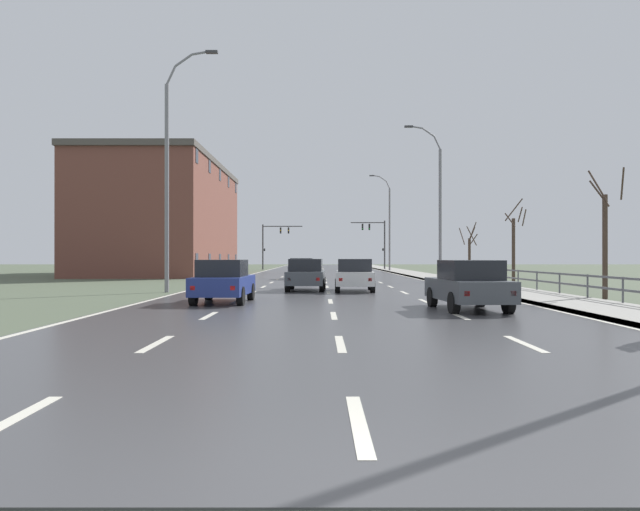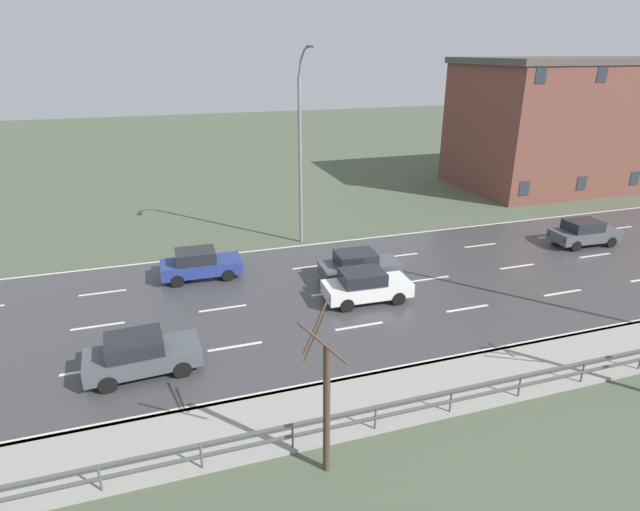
% 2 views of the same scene
% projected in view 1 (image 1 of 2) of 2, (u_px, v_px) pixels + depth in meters
% --- Properties ---
extents(ground_plane, '(160.00, 160.00, 0.12)m').
position_uv_depth(ground_plane, '(326.00, 277.00, 51.94)').
color(ground_plane, '#4C5642').
extents(road_asphalt_strip, '(14.00, 120.00, 0.03)m').
position_uv_depth(road_asphalt_strip, '(326.00, 272.00, 63.93)').
color(road_asphalt_strip, '#3D3D3F').
rests_on(road_asphalt_strip, ground).
extents(sidewalk_right, '(3.00, 120.00, 0.12)m').
position_uv_depth(sidewalk_right, '(404.00, 272.00, 63.91)').
color(sidewalk_right, gray).
rests_on(sidewalk_right, ground).
extents(guardrail, '(0.07, 32.07, 1.00)m').
position_uv_depth(guardrail, '(562.00, 279.00, 25.48)').
color(guardrail, '#515459').
rests_on(guardrail, ground).
extents(street_lamp_midground, '(2.47, 0.24, 10.43)m').
position_uv_depth(street_lamp_midground, '(440.00, 205.00, 39.64)').
color(street_lamp_midground, slate).
rests_on(street_lamp_midground, ground).
extents(street_lamp_distant, '(2.42, 0.24, 11.08)m').
position_uv_depth(street_lamp_distant, '(390.00, 224.00, 68.49)').
color(street_lamp_distant, slate).
rests_on(street_lamp_distant, ground).
extents(street_lamp_left_bank, '(2.50, 0.24, 11.43)m').
position_uv_depth(street_lamp_left_bank, '(172.00, 174.00, 28.15)').
color(street_lamp_left_bank, slate).
rests_on(street_lamp_left_bank, ground).
extents(traffic_signal_right, '(4.45, 0.36, 6.31)m').
position_uv_depth(traffic_signal_right, '(379.00, 236.00, 76.51)').
color(traffic_signal_right, '#38383A').
rests_on(traffic_signal_right, ground).
extents(traffic_signal_left, '(5.29, 0.36, 5.93)m').
position_uv_depth(traffic_signal_left, '(275.00, 238.00, 78.52)').
color(traffic_signal_left, '#38383A').
rests_on(traffic_signal_left, ground).
extents(car_distant, '(1.97, 4.17, 1.57)m').
position_uv_depth(car_distant, '(304.00, 268.00, 44.40)').
color(car_distant, '#474C51').
rests_on(car_distant, ground).
extents(car_far_right, '(1.90, 4.13, 1.57)m').
position_uv_depth(car_far_right, '(226.00, 281.00, 21.57)').
color(car_far_right, navy).
rests_on(car_far_right, ground).
extents(car_near_right, '(2.03, 4.20, 1.57)m').
position_uv_depth(car_near_right, '(470.00, 285.00, 18.60)').
color(car_near_right, '#474C51').
rests_on(car_near_right, ground).
extents(car_far_left, '(1.96, 4.16, 1.57)m').
position_uv_depth(car_far_left, '(308.00, 274.00, 29.34)').
color(car_far_left, '#474C51').
rests_on(car_far_left, ground).
extents(car_near_left, '(1.96, 4.17, 1.57)m').
position_uv_depth(car_near_left, '(356.00, 275.00, 28.75)').
color(car_near_left, silver).
rests_on(car_near_left, ground).
extents(brick_building, '(10.72, 24.37, 10.59)m').
position_uv_depth(brick_building, '(167.00, 219.00, 57.17)').
color(brick_building, brown).
rests_on(brick_building, ground).
extents(bare_tree_near, '(1.42, 1.17, 5.12)m').
position_uv_depth(bare_tree_near, '(608.00, 240.00, 23.50)').
color(bare_tree_near, '#423328').
rests_on(bare_tree_near, ground).
extents(bare_tree_mid, '(1.24, 1.45, 5.20)m').
position_uv_depth(bare_tree_mid, '(516.00, 246.00, 35.58)').
color(bare_tree_mid, '#423328').
rests_on(bare_tree_mid, ground).
extents(bare_tree_far, '(1.29, 1.33, 4.33)m').
position_uv_depth(bare_tree_far, '(472.00, 253.00, 45.27)').
color(bare_tree_far, '#423328').
rests_on(bare_tree_far, ground).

